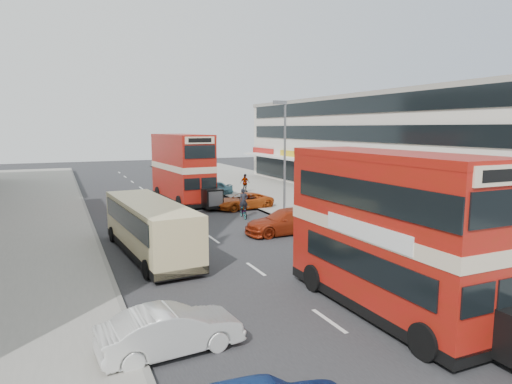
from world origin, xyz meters
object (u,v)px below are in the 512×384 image
coach (150,226)px  pedestrian_far (245,183)px  car_right_b (244,201)px  car_left_front (171,330)px  bus_second (182,168)px  car_right_c (211,189)px  cyclist (244,208)px  pedestrian_near (348,216)px  street_lamp (284,150)px  car_right_a (286,221)px  bus_main (389,232)px

coach → pedestrian_far: coach is taller
car_right_b → car_left_front: bearing=-31.7°
bus_second → car_right_c: (3.34, 2.56, -2.24)m
coach → pedestrian_far: size_ratio=5.48×
car_right_c → cyclist: 10.98m
bus_second → car_right_b: bearing=120.6°
car_left_front → pedestrian_near: 17.00m
street_lamp → car_right_a: bearing=-115.3°
coach → car_right_c: coach is taller
car_right_a → pedestrian_near: bearing=73.2°
car_right_a → car_right_b: (0.78, 8.59, -0.11)m
street_lamp → car_left_front: 20.28m
car_right_a → car_right_c: bearing=177.6°
street_lamp → cyclist: 4.94m
bus_second → car_right_c: 4.77m
coach → car_right_a: 8.46m
car_left_front → car_right_a: 15.10m
street_lamp → pedestrian_far: bearing=80.5°
car_right_a → pedestrian_near: 3.86m
car_right_a → pedestrian_near: size_ratio=3.02×
street_lamp → car_left_front: street_lamp is taller
bus_main → pedestrian_far: (6.25, 28.06, -1.78)m
bus_main → car_right_c: bearing=-96.3°
car_right_a → street_lamp: bearing=154.4°
coach → car_left_front: size_ratio=2.37×
bus_second → car_right_b: (3.52, -5.10, -2.29)m
car_right_a → car_right_c: (0.60, 16.25, -0.05)m
bus_main → car_right_c: (2.78, 27.94, -2.12)m
street_lamp → car_right_b: (-1.30, 4.19, -4.15)m
car_right_c → cyclist: (-1.17, -10.92, 0.03)m
coach → car_right_b: (9.09, 9.94, -0.84)m
car_right_a → coach: bearing=-81.1°
pedestrian_far → street_lamp: bearing=-110.0°
bus_second → pedestrian_far: bearing=-162.5°
car_right_a → bus_main: bearing=-10.9°
pedestrian_far → coach: bearing=-135.5°
bus_main → coach: (-6.14, 10.33, -1.33)m
car_right_b → bus_second: bearing=-149.8°
car_left_front → street_lamp: bearing=-41.5°
bus_second → pedestrian_far: 7.57m
car_right_b → pedestrian_near: bearing=12.4°
bus_second → cyclist: bus_second is taller
bus_second → street_lamp: bearing=113.4°
bus_main → bus_second: 25.38m
bus_second → car_right_a: bus_second is taller
car_left_front → pedestrian_far: 31.17m
car_right_b → pedestrian_near: 10.12m
bus_main → coach: bearing=-59.9°
car_right_b → bus_main: bearing=-12.6°
car_left_front → car_right_a: size_ratio=0.79×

